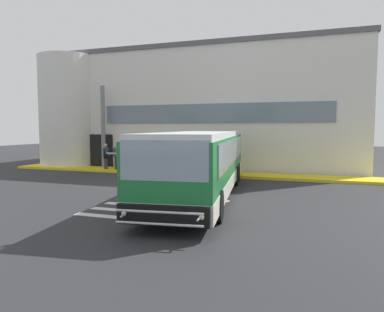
{
  "coord_description": "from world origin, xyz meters",
  "views": [
    {
      "loc": [
        7.19,
        -15.76,
        2.87
      ],
      "look_at": [
        1.7,
        0.45,
        1.5
      ],
      "focal_mm": 33.03,
      "sensor_mm": 36.0,
      "label": 1
    }
  ],
  "objects_px": {
    "entry_support_column": "(103,127)",
    "bus_main_foreground": "(202,164)",
    "passenger_near_column": "(106,155)",
    "passenger_by_doorway": "(117,155)",
    "passenger_at_curb_edge": "(130,155)"
  },
  "relations": [
    {
      "from": "bus_main_foreground",
      "to": "passenger_near_column",
      "type": "bearing_deg",
      "value": 144.85
    },
    {
      "from": "bus_main_foreground",
      "to": "passenger_at_curb_edge",
      "type": "bearing_deg",
      "value": 136.82
    },
    {
      "from": "entry_support_column",
      "to": "bus_main_foreground",
      "type": "height_order",
      "value": "entry_support_column"
    },
    {
      "from": "passenger_near_column",
      "to": "passenger_by_doorway",
      "type": "xyz_separation_m",
      "value": [
        0.83,
        0.07,
        0.0
      ]
    },
    {
      "from": "passenger_near_column",
      "to": "passenger_by_doorway",
      "type": "distance_m",
      "value": 0.83
    },
    {
      "from": "entry_support_column",
      "to": "bus_main_foreground",
      "type": "relative_size",
      "value": 0.44
    },
    {
      "from": "passenger_at_curb_edge",
      "to": "bus_main_foreground",
      "type": "bearing_deg",
      "value": -43.18
    },
    {
      "from": "passenger_near_column",
      "to": "passenger_by_doorway",
      "type": "bearing_deg",
      "value": 4.97
    },
    {
      "from": "entry_support_column",
      "to": "passenger_near_column",
      "type": "distance_m",
      "value": 2.26
    },
    {
      "from": "passenger_by_doorway",
      "to": "passenger_at_curb_edge",
      "type": "height_order",
      "value": "same"
    },
    {
      "from": "entry_support_column",
      "to": "passenger_at_curb_edge",
      "type": "relative_size",
      "value": 3.34
    },
    {
      "from": "bus_main_foreground",
      "to": "passenger_near_column",
      "type": "distance_m",
      "value": 10.39
    },
    {
      "from": "bus_main_foreground",
      "to": "passenger_near_column",
      "type": "height_order",
      "value": "bus_main_foreground"
    },
    {
      "from": "entry_support_column",
      "to": "passenger_near_column",
      "type": "bearing_deg",
      "value": -51.15
    },
    {
      "from": "entry_support_column",
      "to": "bus_main_foreground",
      "type": "bearing_deg",
      "value": -36.88
    }
  ]
}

